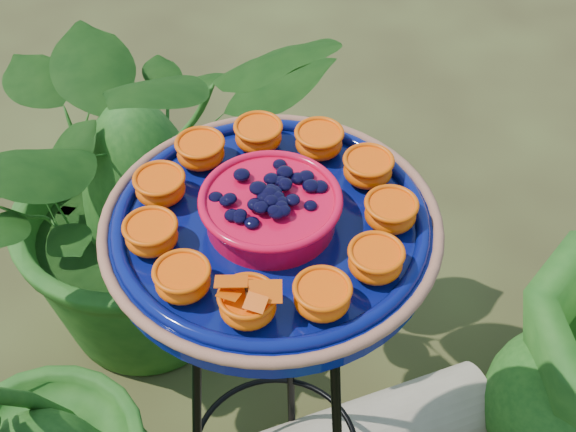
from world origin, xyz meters
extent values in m
torus|color=black|center=(-0.14, 0.03, 0.89)|extent=(0.30, 0.30, 0.02)
cylinder|color=black|center=(-0.17, 0.18, 0.45)|extent=(0.03, 0.09, 0.89)
cylinder|color=#070F57|center=(-0.14, 0.03, 0.92)|extent=(0.53, 0.53, 0.04)
torus|color=#AE6D4E|center=(-0.14, 0.03, 0.94)|extent=(0.48, 0.48, 0.02)
torus|color=#070F57|center=(-0.14, 0.03, 0.95)|extent=(0.44, 0.44, 0.02)
cylinder|color=red|center=(-0.14, 0.03, 0.97)|extent=(0.21, 0.21, 0.04)
torus|color=red|center=(-0.14, 0.03, 0.99)|extent=(0.20, 0.20, 0.01)
ellipsoid|color=black|center=(-0.14, 0.03, 0.99)|extent=(0.16, 0.16, 0.03)
ellipsoid|color=#FF6A02|center=(0.01, 0.09, 0.96)|extent=(0.07, 0.07, 0.04)
cylinder|color=#FF6605|center=(0.01, 0.09, 0.98)|extent=(0.07, 0.07, 0.01)
ellipsoid|color=#FF6A02|center=(-0.04, 0.16, 0.96)|extent=(0.07, 0.07, 0.04)
cylinder|color=#FF6605|center=(-0.04, 0.16, 0.98)|extent=(0.07, 0.07, 0.01)
ellipsoid|color=#FF6A02|center=(-0.13, 0.19, 0.96)|extent=(0.07, 0.07, 0.04)
cylinder|color=#FF6605|center=(-0.13, 0.19, 0.98)|extent=(0.07, 0.07, 0.01)
ellipsoid|color=#FF6A02|center=(-0.22, 0.17, 0.96)|extent=(0.07, 0.07, 0.04)
cylinder|color=#FF6605|center=(-0.22, 0.17, 0.98)|extent=(0.07, 0.07, 0.01)
ellipsoid|color=#FF6A02|center=(-0.29, 0.11, 0.96)|extent=(0.07, 0.07, 0.04)
cylinder|color=#FF6605|center=(-0.29, 0.11, 0.98)|extent=(0.07, 0.07, 0.01)
ellipsoid|color=#FF6A02|center=(-0.31, 0.02, 0.96)|extent=(0.07, 0.07, 0.04)
cylinder|color=#FF6605|center=(-0.31, 0.02, 0.98)|extent=(0.07, 0.07, 0.01)
ellipsoid|color=#FF6A02|center=(-0.27, -0.07, 0.96)|extent=(0.07, 0.07, 0.04)
cylinder|color=#FF6605|center=(-0.27, -0.07, 0.98)|extent=(0.07, 0.07, 0.01)
ellipsoid|color=#FF6A02|center=(-0.20, -0.12, 0.96)|extent=(0.07, 0.07, 0.04)
cylinder|color=#FF6605|center=(-0.20, -0.12, 0.98)|extent=(0.07, 0.07, 0.01)
ellipsoid|color=#FF6A02|center=(-0.11, -0.13, 0.96)|extent=(0.07, 0.07, 0.04)
cylinder|color=#FF6605|center=(-0.11, -0.13, 0.98)|extent=(0.07, 0.07, 0.01)
ellipsoid|color=#FF6A02|center=(-0.03, -0.08, 0.96)|extent=(0.07, 0.07, 0.04)
cylinder|color=#FF6605|center=(-0.03, -0.08, 0.98)|extent=(0.07, 0.07, 0.01)
ellipsoid|color=#FF6A02|center=(0.02, 0.00, 0.96)|extent=(0.07, 0.07, 0.04)
cylinder|color=#FF6605|center=(0.02, 0.00, 0.98)|extent=(0.07, 0.07, 0.01)
cylinder|color=black|center=(-0.11, -0.13, 0.99)|extent=(0.02, 0.03, 0.00)
cube|color=#FF4405|center=(-0.13, -0.12, 0.99)|extent=(0.05, 0.04, 0.01)
cube|color=#FF4405|center=(-0.09, -0.12, 0.99)|extent=(0.05, 0.04, 0.01)
imported|color=#184713|center=(-0.66, 0.47, 0.48)|extent=(1.14, 1.14, 0.96)
camera|label=1|loc=(0.16, -0.68, 1.74)|focal=50.00mm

